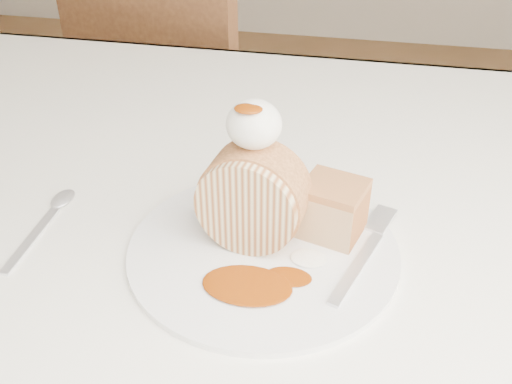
# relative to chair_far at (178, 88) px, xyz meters

# --- Properties ---
(table) EXTENTS (1.40, 0.90, 0.75)m
(table) POSITION_rel_chair_far_xyz_m (0.34, -0.69, 0.11)
(table) COLOR white
(table) RESTS_ON ground
(chair_far) EXTENTS (0.55, 0.55, 0.96)m
(chair_far) POSITION_rel_chair_far_xyz_m (0.00, 0.00, 0.00)
(chair_far) COLOR brown
(chair_far) RESTS_ON ground
(plate) EXTENTS (0.36, 0.36, 0.01)m
(plate) POSITION_rel_chair_far_xyz_m (0.39, -0.83, 0.21)
(plate) COLOR white
(plate) RESTS_ON table
(roulade_slice) EXTENTS (0.11, 0.07, 0.11)m
(roulade_slice) POSITION_rel_chair_far_xyz_m (0.38, -0.82, 0.26)
(roulade_slice) COLOR beige
(roulade_slice) RESTS_ON plate
(cake_chunk) EXTENTS (0.08, 0.07, 0.05)m
(cake_chunk) POSITION_rel_chair_far_xyz_m (0.46, -0.79, 0.24)
(cake_chunk) COLOR #CD864D
(cake_chunk) RESTS_ON plate
(whipped_cream) EXTENTS (0.06, 0.06, 0.05)m
(whipped_cream) POSITION_rel_chair_far_xyz_m (0.38, -0.81, 0.34)
(whipped_cream) COLOR white
(whipped_cream) RESTS_ON roulade_slice
(caramel_drizzle) EXTENTS (0.03, 0.02, 0.01)m
(caramel_drizzle) POSITION_rel_chair_far_xyz_m (0.37, -0.82, 0.37)
(caramel_drizzle) COLOR #792F05
(caramel_drizzle) RESTS_ON whipped_cream
(caramel_pool) EXTENTS (0.10, 0.08, 0.00)m
(caramel_pool) POSITION_rel_chair_far_xyz_m (0.39, -0.90, 0.21)
(caramel_pool) COLOR #792F05
(caramel_pool) RESTS_ON plate
(fork) EXTENTS (0.08, 0.17, 0.00)m
(fork) POSITION_rel_chair_far_xyz_m (0.49, -0.85, 0.21)
(fork) COLOR silver
(fork) RESTS_ON plate
(spoon) EXTENTS (0.03, 0.15, 0.00)m
(spoon) POSITION_rel_chair_far_xyz_m (0.14, -0.87, 0.20)
(spoon) COLOR silver
(spoon) RESTS_ON table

